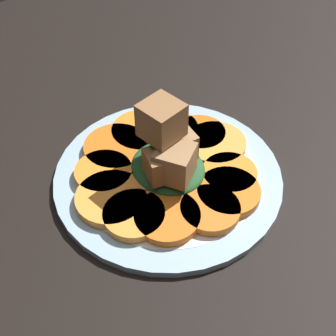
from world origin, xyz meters
TOP-DOWN VIEW (x-y plane):
  - table_slab at (0.00, 0.00)cm, footprint 120.00×120.00cm
  - plate at (0.00, 0.00)cm, footprint 29.44×29.44cm
  - carrot_slice_0 at (-8.20, 1.76)cm, footprint 8.46×8.46cm
  - carrot_slice_1 at (-7.67, -2.84)cm, footprint 8.78×8.78cm
  - carrot_slice_2 at (-4.80, -6.72)cm, footprint 7.40×7.40cm
  - carrot_slice_3 at (-0.56, -8.36)cm, footprint 8.68×8.68cm
  - carrot_slice_4 at (3.26, -7.62)cm, footprint 7.40×7.40cm
  - carrot_slice_5 at (5.88, -4.71)cm, footprint 7.88×7.88cm
  - carrot_slice_6 at (8.15, -0.42)cm, footprint 7.22×7.22cm
  - carrot_slice_7 at (7.48, 3.61)cm, footprint 7.85×7.85cm
  - carrot_slice_8 at (5.30, 5.81)cm, footprint 7.03×7.03cm
  - carrot_slice_9 at (0.48, 8.17)cm, footprint 8.30×8.30cm
  - carrot_slice_10 at (-2.81, 7.85)cm, footprint 7.04×7.04cm
  - carrot_slice_11 at (-6.01, 5.10)cm, footprint 7.85×7.85cm
  - center_pile at (0.18, -0.25)cm, footprint 10.30×9.03cm
  - fork at (0.27, -5.40)cm, footprint 17.73×2.49cm

SIDE VIEW (x-z plane):
  - table_slab at x=0.00cm, z-range 0.00..2.00cm
  - plate at x=0.00cm, z-range 1.99..3.04cm
  - fork at x=0.27cm, z-range 3.10..3.50cm
  - carrot_slice_0 at x=-8.20cm, z-range 3.10..4.18cm
  - carrot_slice_1 at x=-7.67cm, z-range 3.10..4.18cm
  - carrot_slice_2 at x=-4.80cm, z-range 3.10..4.18cm
  - carrot_slice_3 at x=-0.56cm, z-range 3.10..4.18cm
  - carrot_slice_4 at x=3.26cm, z-range 3.10..4.18cm
  - carrot_slice_5 at x=5.88cm, z-range 3.10..4.18cm
  - carrot_slice_6 at x=8.15cm, z-range 3.10..4.18cm
  - carrot_slice_7 at x=7.48cm, z-range 3.10..4.18cm
  - carrot_slice_8 at x=5.30cm, z-range 3.10..4.18cm
  - carrot_slice_9 at x=0.48cm, z-range 3.10..4.18cm
  - carrot_slice_10 at x=-2.81cm, z-range 3.10..4.18cm
  - carrot_slice_11 at x=-6.01cm, z-range 3.10..4.18cm
  - center_pile at x=0.18cm, z-range 1.60..12.65cm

